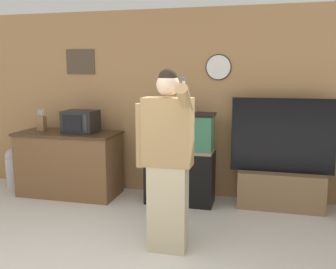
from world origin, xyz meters
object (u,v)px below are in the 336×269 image
Objects in this scene: aquarium_on_stand at (180,158)px; microwave at (81,122)px; counter_island at (69,163)px; knife_block at (41,122)px; person_standing at (167,159)px; tv_on_stand at (281,177)px; trash_bin at (14,167)px.

microwave is at bearing -178.73° from aquarium_on_stand.
counter_island is 0.64m from microwave.
aquarium_on_stand is at bearing 1.27° from microwave.
knife_block reaches higher than microwave.
person_standing is at bearing -83.19° from aquarium_on_stand.
counter_island is 1.61m from aquarium_on_stand.
person_standing reaches higher than tv_on_stand.
tv_on_stand reaches higher than counter_island.
microwave is 1.42× the size of knife_block.
microwave is 2.07m from person_standing.
person_standing is at bearing -36.60° from counter_island.
knife_block is 3.42m from tv_on_stand.
knife_block is 2.10m from aquarium_on_stand.
aquarium_on_stand is at bearing 96.81° from person_standing.
counter_island is 1.01× the size of tv_on_stand.
knife_block is 0.52× the size of trash_bin.
trash_bin is (-2.58, 0.03, -0.30)m from aquarium_on_stand.
microwave is at bearing -4.25° from knife_block.
tv_on_stand is 2.34× the size of trash_bin.
counter_island is 0.99m from trash_bin.
knife_block is 0.88m from trash_bin.
microwave reaches higher than counter_island.
microwave is 1.48m from aquarium_on_stand.
knife_block reaches higher than trash_bin.
counter_island is 0.73m from knife_block.
tv_on_stand is at bearing 3.42° from counter_island.
tv_on_stand is 1.94m from person_standing.
person_standing is (0.16, -1.36, 0.32)m from aquarium_on_stand.
counter_island is at bearing -4.78° from trash_bin.
knife_block is 0.22× the size of tv_on_stand.
microwave is at bearing -3.07° from trash_bin.
tv_on_stand is (2.91, 0.17, -0.04)m from counter_island.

